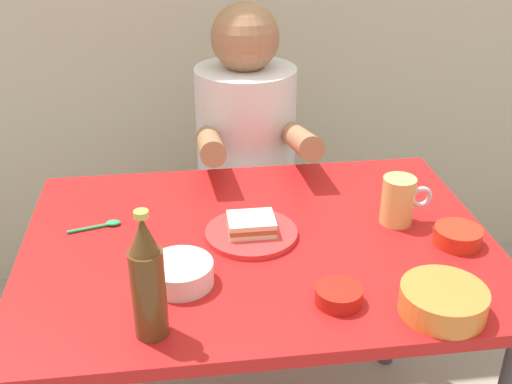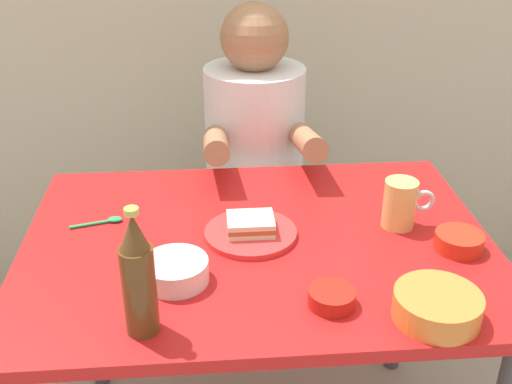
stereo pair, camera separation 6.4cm
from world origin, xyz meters
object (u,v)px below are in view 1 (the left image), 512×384
object	(u,v)px
plate_orange	(251,233)
beer_bottle	(148,281)
person_seated	(246,131)
sandwich	(251,224)
beer_mug	(399,200)
sauce_bowl_chili	(458,235)
dining_table	(259,272)
stool	(247,240)

from	to	relation	value
plate_orange	beer_bottle	bearing A→B (deg)	-125.31
plate_orange	person_seated	bearing A→B (deg)	84.41
person_seated	sandwich	distance (m)	0.60
sandwich	beer_bottle	distance (m)	0.40
plate_orange	beer_mug	world-z (taller)	beer_mug
beer_mug	sandwich	bearing A→B (deg)	-176.95
beer_mug	sauce_bowl_chili	world-z (taller)	beer_mug
dining_table	beer_bottle	size ratio (longest dim) A/B	4.20
dining_table	sandwich	bearing A→B (deg)	131.09
dining_table	plate_orange	world-z (taller)	plate_orange
dining_table	beer_bottle	world-z (taller)	beer_bottle
person_seated	dining_table	bearing A→B (deg)	-94.01
person_seated	sauce_bowl_chili	size ratio (longest dim) A/B	6.54
stool	beer_bottle	bearing A→B (deg)	-107.05
stool	sauce_bowl_chili	bearing A→B (deg)	-59.85
dining_table	person_seated	bearing A→B (deg)	85.99
stool	sauce_bowl_chili	distance (m)	0.92
dining_table	plate_orange	size ratio (longest dim) A/B	5.00
plate_orange	sauce_bowl_chili	world-z (taller)	sauce_bowl_chili
beer_bottle	sauce_bowl_chili	bearing A→B (deg)	17.90
plate_orange	sandwich	xyz separation A→B (m)	(-0.00, 0.00, 0.02)
dining_table	beer_mug	bearing A→B (deg)	6.07
sandwich	beer_bottle	bearing A→B (deg)	-125.31
stool	sandwich	world-z (taller)	sandwich
person_seated	plate_orange	bearing A→B (deg)	-95.59
beer_mug	sauce_bowl_chili	distance (m)	0.16
stool	plate_orange	distance (m)	0.73
dining_table	sandwich	distance (m)	0.13
sandwich	plate_orange	bearing A→B (deg)	-75.96
stool	plate_orange	bearing A→B (deg)	-95.49
plate_orange	beer_mug	bearing A→B (deg)	3.05
dining_table	beer_mug	size ratio (longest dim) A/B	8.73
dining_table	sauce_bowl_chili	bearing A→B (deg)	-9.74
stool	person_seated	distance (m)	0.42
dining_table	stool	world-z (taller)	dining_table
sauce_bowl_chili	person_seated	bearing A→B (deg)	120.55
sauce_bowl_chili	stool	bearing A→B (deg)	120.15
person_seated	beer_mug	bearing A→B (deg)	-62.35
sandwich	beer_mug	bearing A→B (deg)	3.05
sandwich	beer_bottle	xyz separation A→B (m)	(-0.23, -0.32, 0.09)
person_seated	sauce_bowl_chili	distance (m)	0.81
dining_table	sauce_bowl_chili	distance (m)	0.48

